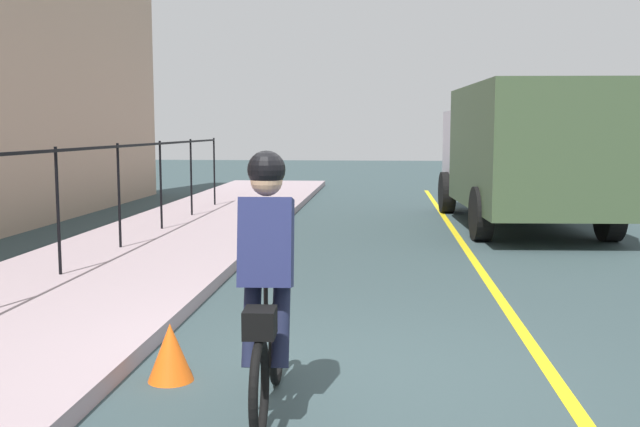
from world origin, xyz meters
The scene contains 5 objects.
ground_plane centered at (0.00, 0.00, 0.00)m, with size 80.00×80.00×0.00m, color #324346.
lane_line_centre centered at (0.00, -1.60, 0.00)m, with size 36.00×0.12×0.01m, color yellow.
cyclist_lead centered at (-0.76, 0.55, 0.91)m, with size 1.71×0.37×1.83m.
box_truck_background centered at (9.32, -2.98, 1.55)m, with size 6.82×2.82×2.78m.
traffic_cone_near centered at (-0.17, 1.42, 0.23)m, with size 0.36×0.36×0.46m, color #FE6215.
Camera 1 is at (-5.66, -0.23, 1.97)m, focal length 41.39 mm.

